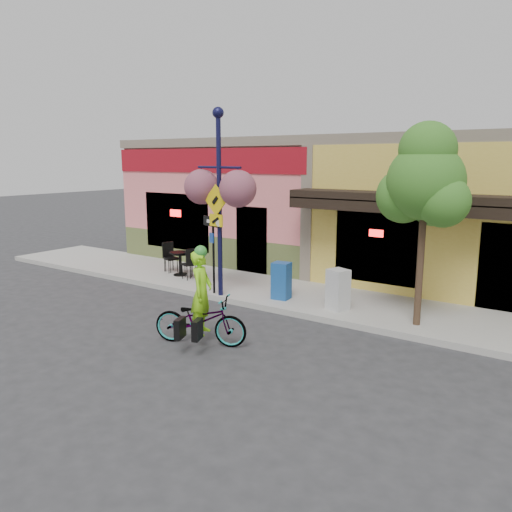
% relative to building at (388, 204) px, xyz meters
% --- Properties ---
extents(ground, '(90.00, 90.00, 0.00)m').
position_rel_building_xyz_m(ground, '(0.00, -7.50, -2.25)').
color(ground, '#2D2D30').
rests_on(ground, ground).
extents(sidewalk, '(24.00, 3.00, 0.15)m').
position_rel_building_xyz_m(sidewalk, '(0.00, -5.50, -2.17)').
color(sidewalk, '#9E9B93').
rests_on(sidewalk, ground).
extents(curb, '(24.00, 0.12, 0.15)m').
position_rel_building_xyz_m(curb, '(0.00, -6.95, -2.17)').
color(curb, '#A8A59E').
rests_on(curb, ground).
extents(building, '(18.20, 8.20, 4.50)m').
position_rel_building_xyz_m(building, '(0.00, 0.00, 0.00)').
color(building, '#E87276').
rests_on(building, ground).
extents(bicycle, '(2.10, 1.34, 1.04)m').
position_rel_building_xyz_m(bicycle, '(-0.40, -9.67, -1.73)').
color(bicycle, maroon).
rests_on(bicycle, ground).
extents(cyclist_rider, '(0.61, 0.74, 1.74)m').
position_rel_building_xyz_m(cyclist_rider, '(-0.35, -9.67, -1.38)').
color(cyclist_rider, '#8DE818').
rests_on(cyclist_rider, ground).
extents(lamp_post, '(1.66, 0.84, 4.97)m').
position_rel_building_xyz_m(lamp_post, '(-2.11, -6.85, 0.39)').
color(lamp_post, '#12133B').
rests_on(lamp_post, sidewalk).
extents(one_way_sign, '(0.83, 0.45, 2.13)m').
position_rel_building_xyz_m(one_way_sign, '(-2.38, -6.79, -1.03)').
color(one_way_sign, black).
rests_on(one_way_sign, sidewalk).
extents(cafe_set_left, '(1.62, 1.06, 0.89)m').
position_rel_building_xyz_m(cafe_set_left, '(-4.70, -5.62, -1.65)').
color(cafe_set_left, black).
rests_on(cafe_set_left, sidewalk).
extents(cafe_set_right, '(1.83, 1.33, 0.99)m').
position_rel_building_xyz_m(cafe_set_right, '(-4.65, -5.74, -1.60)').
color(cafe_set_right, black).
rests_on(cafe_set_right, sidewalk).
extents(newspaper_box_blue, '(0.48, 0.44, 0.98)m').
position_rel_building_xyz_m(newspaper_box_blue, '(-0.55, -6.22, -1.61)').
color(newspaper_box_blue, '#184D95').
rests_on(newspaper_box_blue, sidewalk).
extents(newspaper_box_grey, '(0.59, 0.56, 1.00)m').
position_rel_building_xyz_m(newspaper_box_grey, '(1.09, -6.24, -1.60)').
color(newspaper_box_grey, '#BEBEBE').
rests_on(newspaper_box_grey, sidewalk).
extents(street_tree, '(1.77, 1.77, 4.49)m').
position_rel_building_xyz_m(street_tree, '(3.06, -6.30, 0.15)').
color(street_tree, '#3D7A26').
rests_on(street_tree, sidewalk).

